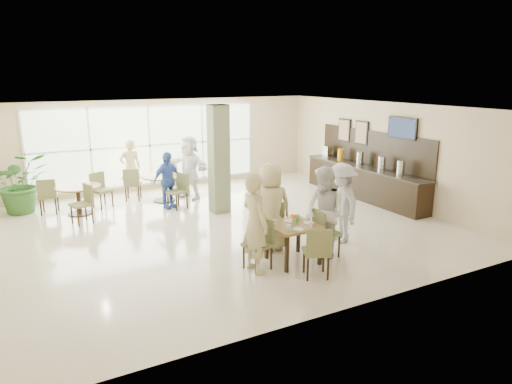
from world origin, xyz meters
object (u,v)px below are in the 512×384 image
teen_left (255,223)px  teen_standing (341,203)px  potted_plant (20,183)px  adult_a (167,180)px  teen_far (271,207)px  adult_b (189,167)px  main_table (293,230)px  round_table_left (78,192)px  buffet_counter (364,179)px  round_table_right (163,181)px  teen_right (324,213)px  adult_standing (131,168)px

teen_left → teen_standing: (2.37, 0.51, -0.06)m
potted_plant → adult_a: (3.50, -1.43, -0.02)m
teen_far → adult_b: (-0.02, 4.68, 0.01)m
main_table → potted_plant: 7.61m
round_table_left → buffet_counter: 7.91m
round_table_right → teen_left: 5.53m
teen_far → teen_right: 1.10m
buffet_counter → teen_standing: buffet_counter is taller
main_table → teen_left: (-0.85, -0.04, 0.27)m
buffet_counter → adult_standing: size_ratio=2.73×
potted_plant → teen_standing: teen_standing is taller
buffet_counter → teen_standing: size_ratio=2.73×
teen_left → teen_far: teen_left is taller
buffet_counter → adult_standing: (-5.96, 3.36, 0.31)m
teen_right → adult_a: teen_right is taller
teen_right → adult_standing: bearing=-166.5°
round_table_left → teen_far: teen_far is taller
round_table_left → teen_right: (3.88, -5.30, 0.32)m
teen_right → potted_plant: bearing=-145.9°
round_table_right → teen_standing: teen_standing is taller
teen_far → buffet_counter: bearing=-142.3°
potted_plant → teen_far: (4.41, -5.38, 0.12)m
teen_standing → round_table_right: bearing=-144.4°
teen_left → adult_standing: teen_left is taller
adult_standing → teen_far: bearing=105.1°
round_table_right → adult_standing: (-0.70, 0.92, 0.27)m
potted_plant → main_table: bearing=-54.1°
buffet_counter → teen_left: 6.11m
round_table_right → potted_plant: bearing=169.3°
potted_plant → adult_a: size_ratio=1.03×
teen_far → adult_a: 4.06m
buffet_counter → round_table_right: bearing=155.2°
teen_standing → adult_b: (-1.60, 4.99, 0.06)m
buffet_counter → main_table: bearing=-145.4°
teen_left → adult_b: bearing=-12.4°
main_table → teen_right: teen_right is taller
adult_standing → main_table: bearing=103.8°
potted_plant → round_table_right: bearing=-10.7°
potted_plant → teen_left: bearing=-59.7°
round_table_right → teen_standing: (2.38, -5.01, 0.27)m
potted_plant → teen_right: (5.16, -6.19, 0.11)m
buffet_counter → teen_right: bearing=-140.4°
main_table → adult_standing: bearing=103.6°
round_table_right → teen_far: size_ratio=0.65×
round_table_left → teen_right: teen_right is taller
main_table → teen_standing: teen_standing is taller
adult_a → adult_standing: adult_standing is taller
adult_b → teen_left: bearing=-30.9°
teen_left → teen_standing: 2.42m
teen_right → adult_standing: teen_right is taller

